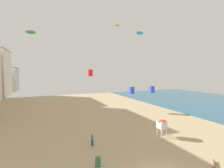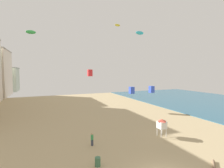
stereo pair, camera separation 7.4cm
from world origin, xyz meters
name	(u,v)px [view 1 (the left image)]	position (x,y,z in m)	size (l,w,h in m)	color
kite_flyer	(92,139)	(-3.91, 9.32, 0.92)	(0.34, 0.34, 1.64)	#383D4C
lifeguard_stand	(162,124)	(6.26, 8.33, 1.84)	(1.10, 1.10, 2.55)	white
beach_trash_bin	(98,162)	(-4.70, 4.65, 0.45)	(0.56, 0.56, 0.90)	#3D6B4C
driftwood_log	(214,165)	(5.89, 0.11, 0.12)	(0.24, 0.24, 1.93)	#7A6047
kite_cyan_parafoil	(140,33)	(4.24, 11.34, 15.26)	(1.36, 0.38, 0.53)	#2DB7CC
kite_green_parafoil	(31,32)	(-11.41, 28.03, 17.61)	(1.96, 0.54, 0.76)	green
kite_red_box	(90,73)	(-3.87, 10.20, 9.23)	(0.55, 0.55, 0.86)	red
kite_blue_box	(152,89)	(7.64, 12.75, 6.41)	(0.73, 0.73, 1.14)	blue
kite_yellow_parafoil	(117,25)	(12.22, 36.50, 23.80)	(1.79, 0.50, 0.70)	yellow
kite_blue_box_2	(132,90)	(10.24, 24.04, 5.04)	(1.05, 1.05, 1.65)	blue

